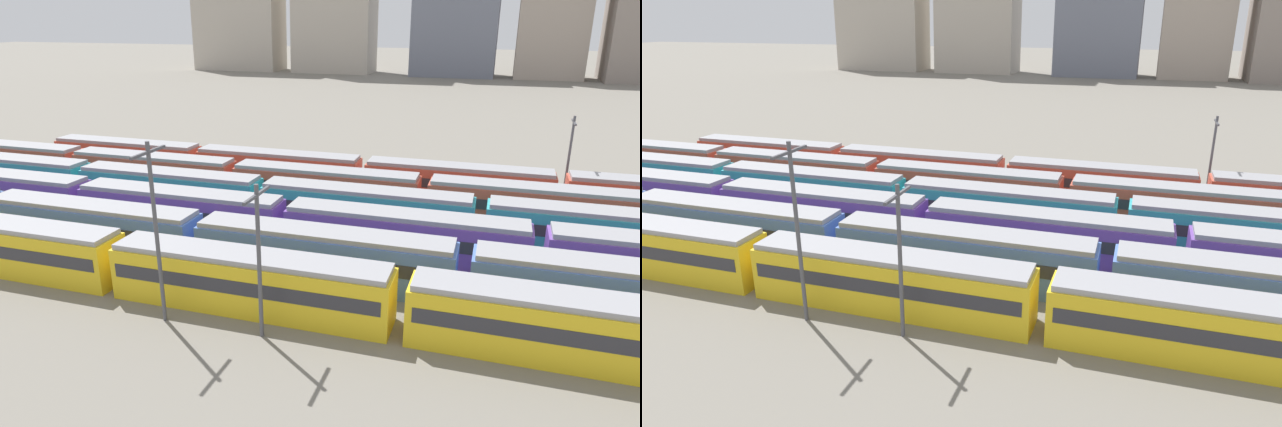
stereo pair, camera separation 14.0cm
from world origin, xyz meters
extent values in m
plane|color=slate|center=(0.00, 13.00, 0.00)|extent=(600.00, 600.00, 0.00)
cube|color=yellow|center=(8.68, 0.00, 1.70)|extent=(18.00, 3.00, 3.40)
cube|color=#2D2D33|center=(8.68, 0.00, 2.11)|extent=(17.20, 3.06, 0.90)
cube|color=#939399|center=(8.68, 0.00, 3.57)|extent=(17.60, 2.70, 0.35)
cube|color=yellow|center=(27.58, 0.00, 1.70)|extent=(18.00, 3.00, 3.40)
cube|color=#2D2D33|center=(27.58, 0.00, 2.11)|extent=(17.20, 3.06, 0.90)
cube|color=#939399|center=(27.58, 0.00, 3.57)|extent=(17.60, 2.70, 0.35)
cube|color=yellow|center=(46.48, 0.00, 1.70)|extent=(18.00, 3.00, 3.40)
cube|color=#2D2D33|center=(46.48, 0.00, 2.11)|extent=(17.20, 3.06, 0.90)
cube|color=#939399|center=(46.48, 0.00, 3.57)|extent=(17.60, 2.70, 0.35)
cube|color=#4C70BC|center=(11.81, 5.20, 1.70)|extent=(18.00, 3.00, 3.40)
cube|color=#2D2D33|center=(11.81, 5.20, 2.11)|extent=(17.20, 3.06, 0.90)
cube|color=#939399|center=(11.81, 5.20, 3.57)|extent=(17.60, 2.70, 0.35)
cube|color=#4C70BC|center=(30.71, 5.20, 1.70)|extent=(18.00, 3.00, 3.40)
cube|color=#2D2D33|center=(30.71, 5.20, 2.11)|extent=(17.20, 3.06, 0.90)
cube|color=#939399|center=(30.71, 5.20, 3.57)|extent=(17.60, 2.70, 0.35)
cube|color=#4C70BC|center=(49.61, 5.20, 1.70)|extent=(18.00, 3.00, 3.40)
cube|color=#2D2D33|center=(49.61, 5.20, 2.11)|extent=(17.20, 3.06, 0.90)
cube|color=#939399|center=(49.61, 5.20, 3.57)|extent=(17.60, 2.70, 0.35)
cube|color=#6B429E|center=(-2.36, 10.40, 1.70)|extent=(18.00, 3.00, 3.40)
cube|color=#2D2D33|center=(-2.36, 10.40, 2.11)|extent=(17.20, 3.06, 0.90)
cube|color=#939399|center=(-2.36, 10.40, 3.57)|extent=(17.60, 2.70, 0.35)
cube|color=#6B429E|center=(16.54, 10.40, 1.70)|extent=(18.00, 3.00, 3.40)
cube|color=#2D2D33|center=(16.54, 10.40, 2.11)|extent=(17.20, 3.06, 0.90)
cube|color=#939399|center=(16.54, 10.40, 3.57)|extent=(17.60, 2.70, 0.35)
cube|color=#6B429E|center=(35.44, 10.40, 1.70)|extent=(18.00, 3.00, 3.40)
cube|color=#2D2D33|center=(35.44, 10.40, 2.11)|extent=(17.20, 3.06, 0.90)
cube|color=#939399|center=(35.44, 10.40, 3.57)|extent=(17.60, 2.70, 0.35)
cube|color=teal|center=(-6.57, 15.60, 1.70)|extent=(18.00, 3.00, 3.40)
cube|color=#2D2D33|center=(-6.57, 15.60, 2.11)|extent=(17.20, 3.06, 0.90)
cube|color=#939399|center=(-6.57, 15.60, 3.57)|extent=(17.60, 2.70, 0.35)
cube|color=teal|center=(12.33, 15.60, 1.70)|extent=(18.00, 3.00, 3.40)
cube|color=#2D2D33|center=(12.33, 15.60, 2.11)|extent=(17.20, 3.06, 0.90)
cube|color=#939399|center=(12.33, 15.60, 3.57)|extent=(17.60, 2.70, 0.35)
cube|color=teal|center=(31.23, 15.60, 1.70)|extent=(18.00, 3.00, 3.40)
cube|color=#2D2D33|center=(31.23, 15.60, 2.11)|extent=(17.20, 3.06, 0.90)
cube|color=#939399|center=(31.23, 15.60, 3.57)|extent=(17.60, 2.70, 0.35)
cube|color=teal|center=(50.13, 15.60, 1.70)|extent=(18.00, 3.00, 3.40)
cube|color=#2D2D33|center=(50.13, 15.60, 2.11)|extent=(17.20, 3.06, 0.90)
cube|color=#939399|center=(50.13, 15.60, 3.57)|extent=(17.60, 2.70, 0.35)
cube|color=#BC4C38|center=(-11.74, 20.80, 1.70)|extent=(18.00, 3.00, 3.40)
cube|color=#2D2D33|center=(-11.74, 20.80, 2.11)|extent=(17.20, 3.06, 0.90)
cube|color=#939399|center=(-11.74, 20.80, 3.57)|extent=(17.60, 2.70, 0.35)
cube|color=#BC4C38|center=(7.16, 20.80, 1.70)|extent=(18.00, 3.00, 3.40)
cube|color=#2D2D33|center=(7.16, 20.80, 2.11)|extent=(17.20, 3.06, 0.90)
cube|color=#939399|center=(7.16, 20.80, 3.57)|extent=(17.60, 2.70, 0.35)
cube|color=#BC4C38|center=(26.06, 20.80, 1.70)|extent=(18.00, 3.00, 3.40)
cube|color=#2D2D33|center=(26.06, 20.80, 2.11)|extent=(17.20, 3.06, 0.90)
cube|color=#939399|center=(26.06, 20.80, 3.57)|extent=(17.60, 2.70, 0.35)
cube|color=#BC4C38|center=(44.96, 20.80, 1.70)|extent=(18.00, 3.00, 3.40)
cube|color=#2D2D33|center=(44.96, 20.80, 2.11)|extent=(17.20, 3.06, 0.90)
cube|color=#939399|center=(44.96, 20.80, 3.57)|extent=(17.60, 2.70, 0.35)
cube|color=#BC4C38|center=(0.24, 26.00, 1.70)|extent=(18.00, 3.00, 3.40)
cube|color=#2D2D33|center=(0.24, 26.00, 2.11)|extent=(17.20, 3.06, 0.90)
cube|color=#939399|center=(0.24, 26.00, 3.57)|extent=(17.60, 2.70, 0.35)
cube|color=#BC4C38|center=(19.14, 26.00, 1.70)|extent=(18.00, 3.00, 3.40)
cube|color=#2D2D33|center=(19.14, 26.00, 2.11)|extent=(17.20, 3.06, 0.90)
cube|color=#939399|center=(19.14, 26.00, 3.57)|extent=(17.60, 2.70, 0.35)
cube|color=#BC4C38|center=(38.04, 26.00, 1.70)|extent=(18.00, 3.00, 3.40)
cube|color=#2D2D33|center=(38.04, 26.00, 2.11)|extent=(17.20, 3.06, 0.90)
cube|color=#939399|center=(38.04, 26.00, 3.57)|extent=(17.60, 2.70, 0.35)
cylinder|color=#4C4C51|center=(29.57, -2.77, 4.54)|extent=(0.24, 0.24, 9.08)
cube|color=#47474C|center=(29.57, -2.77, 8.48)|extent=(0.16, 3.20, 0.16)
cylinder|color=#4C4C51|center=(48.14, 29.02, 4.28)|extent=(0.24, 0.24, 8.55)
cube|color=#47474C|center=(48.14, 29.02, 7.95)|extent=(0.16, 3.20, 0.16)
cylinder|color=#4C4C51|center=(23.26, -2.88, 5.49)|extent=(0.24, 0.24, 10.98)
cube|color=#47474C|center=(23.26, -2.88, 10.38)|extent=(0.16, 3.20, 0.16)
cube|color=#B2A899|center=(-45.55, 154.53, 19.99)|extent=(28.89, 13.43, 39.98)
cube|color=slate|center=(26.12, 154.53, 18.81)|extent=(24.80, 16.11, 37.61)
cube|color=#A89989|center=(53.61, 154.53, 21.32)|extent=(19.07, 14.20, 42.65)
camera|label=1|loc=(41.31, -28.70, 17.37)|focal=31.63mm
camera|label=2|loc=(41.45, -28.66, 17.37)|focal=31.63mm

